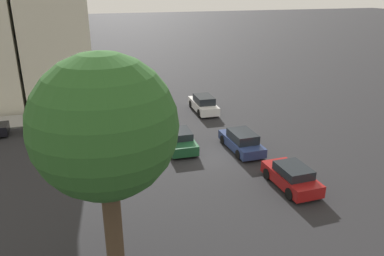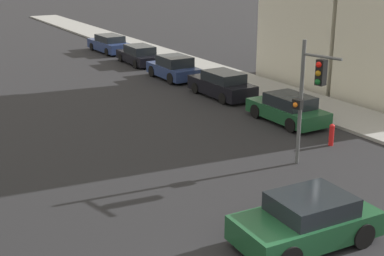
% 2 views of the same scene
% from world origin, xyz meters
% --- Properties ---
extents(ground_plane, '(300.00, 300.00, 0.00)m').
position_xyz_m(ground_plane, '(0.00, 0.00, 0.00)').
color(ground_plane, black).
extents(rowhouse_backdrop, '(7.80, 13.09, 12.76)m').
position_xyz_m(rowhouse_backdrop, '(17.44, 13.70, 6.32)').
color(rowhouse_backdrop, beige).
rests_on(rowhouse_backdrop, ground_plane).
extents(street_tree, '(5.18, 5.18, 9.16)m').
position_xyz_m(street_tree, '(-9.67, 8.24, 6.51)').
color(street_tree, '#423323').
rests_on(street_tree, ground_plane).
extents(traffic_signal, '(0.80, 1.65, 4.64)m').
position_xyz_m(traffic_signal, '(5.70, 6.45, 2.98)').
color(traffic_signal, '#515456').
rests_on(traffic_signal, ground_plane).
extents(crossing_car_0, '(4.46, 1.88, 1.45)m').
position_xyz_m(crossing_car_0, '(0.34, -1.94, 0.68)').
color(crossing_car_0, navy).
rests_on(crossing_car_0, ground_plane).
extents(crossing_car_1, '(4.01, 2.15, 1.38)m').
position_xyz_m(crossing_car_1, '(1.95, 2.25, 0.66)').
color(crossing_car_1, '#194728').
rests_on(crossing_car_1, ground_plane).
extents(crossing_car_2, '(4.69, 2.00, 1.56)m').
position_xyz_m(crossing_car_2, '(9.53, -2.32, 0.74)').
color(crossing_car_2, silver).
rests_on(crossing_car_2, ground_plane).
extents(crossing_car_3, '(4.05, 1.93, 1.40)m').
position_xyz_m(crossing_car_3, '(-5.40, -2.46, 0.67)').
color(crossing_car_3, maroon).
rests_on(crossing_car_3, ground_plane).
extents(parked_car_0, '(1.88, 4.14, 1.34)m').
position_xyz_m(parked_car_0, '(8.76, 11.03, 0.64)').
color(parked_car_0, '#194728').
rests_on(parked_car_0, ground_plane).
extents(fire_hydrant, '(0.22, 0.22, 0.92)m').
position_xyz_m(fire_hydrant, '(8.21, 7.64, 0.49)').
color(fire_hydrant, red).
rests_on(fire_hydrant, ground_plane).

